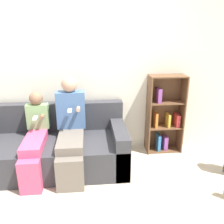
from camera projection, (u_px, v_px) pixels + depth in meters
name	position (u px, v px, depth m)	size (l,w,h in m)	color
ground_plane	(72.00, 190.00, 2.90)	(14.00, 14.00, 0.00)	beige
back_wall	(71.00, 71.00, 3.46)	(10.00, 0.06, 2.55)	silver
couch	(52.00, 149.00, 3.30)	(2.06, 0.92, 0.84)	#38383D
adult_seated	(70.00, 126.00, 3.13)	(0.39, 0.88, 1.26)	#70665B
child_seated	(35.00, 137.00, 3.07)	(0.30, 0.89, 1.06)	#DB4C75
bookshelf	(164.00, 116.00, 3.70)	(0.54, 0.28, 1.21)	brown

